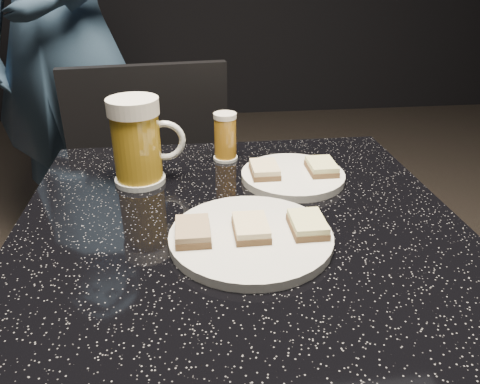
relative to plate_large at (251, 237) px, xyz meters
name	(u,v)px	position (x,y,z in m)	size (l,w,h in m)	color
plate_large	(251,237)	(0.00, 0.00, 0.00)	(0.24, 0.24, 0.01)	silver
plate_small	(293,176)	(0.11, 0.20, 0.00)	(0.19, 0.19, 0.01)	white
patron	(64,36)	(-0.47, 1.09, 0.13)	(0.65, 0.43, 1.78)	navy
table	(240,335)	(-0.01, 0.06, -0.25)	(0.70, 0.70, 0.75)	black
beer_mug	(138,141)	(-0.17, 0.23, 0.07)	(0.13, 0.09, 0.16)	silver
beer_tumbler	(225,137)	(-0.01, 0.32, 0.04)	(0.05, 0.05, 0.10)	white
chair	(158,220)	(-0.17, 0.52, -0.26)	(0.47, 0.47, 0.88)	black
canapes_on_plate_large	(251,228)	(0.00, 0.00, 0.02)	(0.22, 0.07, 0.02)	#4C3521
canapes_on_plate_small	(293,168)	(0.11, 0.20, 0.02)	(0.16, 0.07, 0.02)	#4C3521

